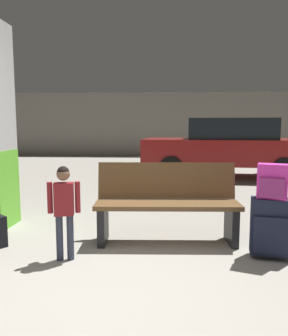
{
  "coord_description": "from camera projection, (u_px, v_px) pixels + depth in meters",
  "views": [
    {
      "loc": [
        0.48,
        -2.42,
        1.3
      ],
      "look_at": [
        0.25,
        1.3,
        0.85
      ],
      "focal_mm": 36.56,
      "sensor_mm": 36.0,
      "label": 1
    }
  ],
  "objects": [
    {
      "name": "child",
      "position": [
        64.0,
        203.0,
        3.3
      ],
      "size": [
        0.31,
        0.18,
        0.93
      ],
      "color": "#33384C",
      "rests_on": "ground_plane"
    },
    {
      "name": "bench",
      "position": [
        167.0,
        203.0,
        3.88
      ],
      "size": [
        1.62,
        0.6,
        0.89
      ],
      "color": "brown",
      "rests_on": "ground_plane"
    },
    {
      "name": "ground_plane",
      "position": [
        140.0,
        198.0,
        6.56
      ],
      "size": [
        18.0,
        18.0,
        0.1
      ],
      "primitive_type": "cube",
      "color": "gray"
    },
    {
      "name": "backpack_bright",
      "position": [
        273.0,
        182.0,
        3.31
      ],
      "size": [
        0.32,
        0.27,
        0.34
      ],
      "color": "#D833A5",
      "rests_on": "suitcase"
    },
    {
      "name": "parked_car_near",
      "position": [
        226.0,
        146.0,
        8.79
      ],
      "size": [
        4.23,
        2.07,
        1.51
      ],
      "color": "maroon",
      "rests_on": "ground_plane"
    },
    {
      "name": "garage_back_wall",
      "position": [
        154.0,
        124.0,
        15.16
      ],
      "size": [
        18.0,
        0.12,
        2.8
      ],
      "primitive_type": "cube",
      "color": "gray",
      "rests_on": "ground_plane"
    },
    {
      "name": "suitcase",
      "position": [
        271.0,
        227.0,
        3.37
      ],
      "size": [
        0.41,
        0.29,
        0.6
      ],
      "color": "#191E33",
      "rests_on": "ground_plane"
    }
  ]
}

